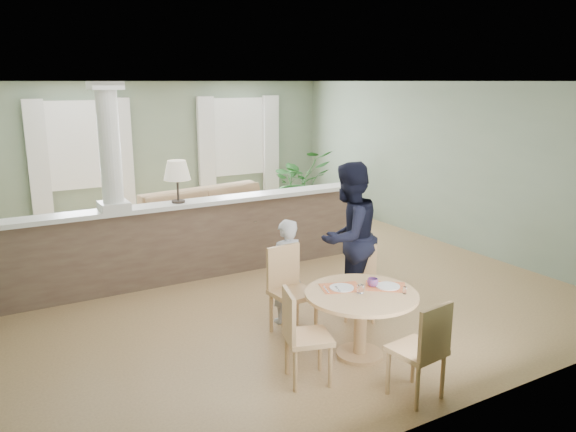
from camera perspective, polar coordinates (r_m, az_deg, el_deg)
ground at (r=8.20m, az=-3.28°, el=-5.70°), size 8.00×8.00×0.00m
room_shell at (r=8.35m, az=-5.59°, el=7.37°), size 7.02×8.02×2.71m
pony_wall at (r=7.81m, az=-10.50°, el=-1.49°), size 5.32×0.38×2.70m
sofa at (r=9.79m, az=-7.50°, el=0.06°), size 3.14×1.63×0.87m
houseplant at (r=11.49m, az=1.28°, el=3.42°), size 1.25×1.09×1.36m
dining_table at (r=5.67m, az=7.46°, el=-8.98°), size 1.12×1.12×0.77m
chair_far_boy at (r=6.15m, az=0.15°, el=-7.11°), size 0.47×0.47×0.96m
chair_far_man at (r=6.64m, az=7.39°, el=-6.21°), size 0.54×0.54×0.85m
chair_near at (r=5.04m, az=13.60°, el=-12.80°), size 0.45×0.45×0.90m
chair_side at (r=5.18m, az=1.31°, el=-11.73°), size 0.50×0.50×0.89m
child_person at (r=6.38m, az=-0.20°, el=-5.64°), size 0.46×0.31×1.21m
man_person at (r=6.68m, az=6.15°, el=-2.17°), size 1.04×0.91×1.80m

